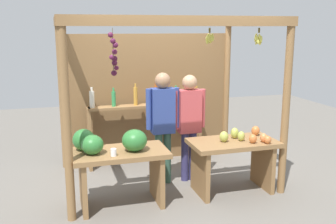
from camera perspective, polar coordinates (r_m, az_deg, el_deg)
name	(u,v)px	position (r m, az deg, el deg)	size (l,w,h in m)	color
ground_plane	(165,178)	(5.92, -0.51, -9.65)	(12.00, 12.00, 0.00)	slate
market_stall	(157,84)	(5.95, -1.65, 4.13)	(2.91, 1.95, 2.34)	olive
fruit_counter_left	(115,156)	(4.90, -7.72, -6.45)	(1.19, 0.65, 0.99)	olive
fruit_counter_right	(234,154)	(5.39, 9.59, -6.01)	(1.17, 0.64, 0.87)	olive
bottle_shelf_unit	(146,117)	(6.29, -3.27, -0.79)	(1.86, 0.22, 1.35)	olive
vendor_man	(163,118)	(5.48, -0.77, -0.91)	(0.48, 0.22, 1.60)	#345A4A
vendor_woman	(189,119)	(5.60, 3.12, -0.96)	(0.48, 0.21, 1.56)	navy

